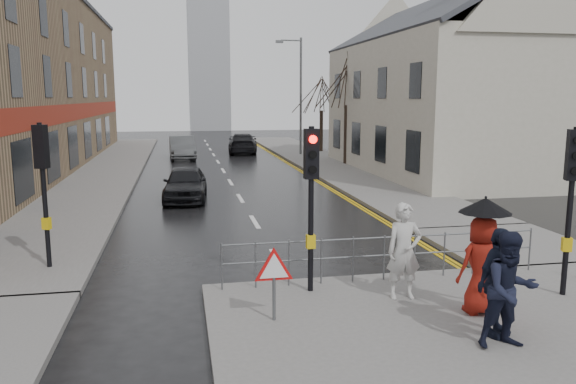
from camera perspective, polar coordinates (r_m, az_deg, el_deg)
name	(u,v)px	position (r m, az deg, el deg)	size (l,w,h in m)	color
ground	(303,301)	(11.67, 1.54, -11.00)	(120.00, 120.00, 0.00)	black
near_pavement	(543,363)	(9.82, 24.45, -15.56)	(10.00, 9.00, 0.14)	#605E5B
left_pavement	(108,168)	(34.16, -17.81, 2.35)	(4.00, 44.00, 0.14)	#605E5B
right_pavement	(318,159)	(36.97, 3.03, 3.32)	(4.00, 40.00, 0.14)	#605E5B
pavement_bridge_right	(508,245)	(16.78, 21.47, -4.99)	(4.00, 4.20, 0.14)	#605E5B
building_right_cream	(448,85)	(32.07, 15.97, 10.44)	(9.00, 16.40, 10.10)	beige
church_tower	(208,58)	(72.93, -8.08, 13.35)	(5.00, 5.00, 18.00)	#97999F
traffic_signal_near_left	(311,180)	(11.28, 2.37, 1.20)	(0.28, 0.27, 3.40)	black
traffic_signal_near_right	(572,182)	(12.38, 26.90, 0.92)	(0.34, 0.33, 3.40)	black
traffic_signal_far_left	(43,170)	(14.12, -23.66, 2.09)	(0.34, 0.33, 3.40)	black
guard_railing_front	(384,248)	(12.49, 9.76, -5.60)	(7.14, 0.04, 1.00)	#595B5E
warning_sign	(274,272)	(10.07, -1.43, -8.12)	(0.80, 0.07, 1.35)	#595B5E
street_lamp	(298,89)	(39.53, 1.05, 10.47)	(1.83, 0.25, 8.00)	#595B5E
tree_near	(347,80)	(34.14, 6.00, 11.28)	(2.40, 2.40, 6.58)	#32261C
tree_far	(322,93)	(41.97, 3.43, 10.02)	(2.40, 2.40, 5.64)	#32261C
pedestrian_a	(404,251)	(11.37, 11.71, -5.90)	(0.70, 0.46, 1.93)	#BABAB5
pedestrian_b	(510,290)	(9.67, 21.65, -9.27)	(0.92, 0.72, 1.90)	black
pedestrian_with_umbrella	(483,253)	(10.92, 19.16, -5.85)	(0.96, 0.96, 2.18)	maroon
pedestrian_d	(497,282)	(10.07, 20.47, -8.60)	(1.09, 0.45, 1.85)	black
car_parked	(185,183)	(22.92, -10.38, 0.88)	(1.63, 4.06, 1.38)	black
car_mid	(182,148)	(38.51, -10.70, 4.45)	(1.61, 4.63, 1.52)	#46494B
car_far	(243,143)	(41.89, -4.63, 4.96)	(2.07, 5.09, 1.48)	black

